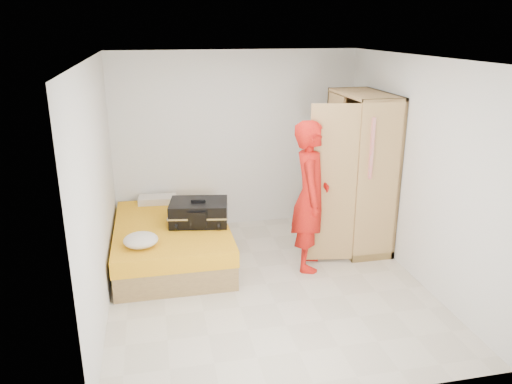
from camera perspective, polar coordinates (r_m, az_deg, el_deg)
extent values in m
plane|color=beige|center=(6.03, 1.20, -10.45)|extent=(4.00, 4.00, 0.00)
plane|color=white|center=(5.28, 1.40, 15.07)|extent=(4.00, 4.00, 0.00)
cube|color=white|center=(7.41, -2.26, 5.89)|extent=(3.60, 0.02, 2.60)
cube|color=white|center=(3.73, 8.40, -7.40)|extent=(3.60, 0.02, 2.60)
cube|color=white|center=(5.41, -17.60, 0.23)|extent=(0.02, 4.00, 2.60)
cube|color=white|center=(6.17, 17.82, 2.41)|extent=(0.02, 4.00, 2.60)
cube|color=#A08149|center=(6.64, -9.51, -6.40)|extent=(1.40, 2.00, 0.30)
cube|color=#FFAD1A|center=(6.54, -9.63, -4.41)|extent=(1.42, 2.02, 0.20)
cube|color=tan|center=(6.98, 13.84, 2.46)|extent=(0.04, 1.20, 2.10)
cube|color=tan|center=(6.37, 13.86, 0.91)|extent=(0.58, 0.04, 2.10)
cube|color=tan|center=(7.39, 10.03, 3.58)|extent=(0.58, 0.04, 2.10)
cube|color=tan|center=(6.67, 12.39, 10.88)|extent=(0.58, 1.20, 0.04)
cube|color=tan|center=(7.21, 11.29, -5.31)|extent=(0.58, 1.20, 0.10)
cube|color=tan|center=(7.04, 8.82, 2.91)|extent=(0.04, 0.59, 2.00)
cube|color=tan|center=(6.21, 8.74, 0.78)|extent=(0.59, 0.14, 2.00)
cylinder|color=#B2B2B7|center=(6.69, 12.30, 9.52)|extent=(0.02, 1.10, 0.02)
imported|color=red|center=(6.12, 6.23, -0.49)|extent=(0.63, 0.78, 1.87)
cube|color=black|center=(6.43, -6.56, -2.31)|extent=(0.80, 0.63, 0.29)
cube|color=black|center=(6.38, -6.61, -0.96)|extent=(0.19, 0.08, 0.03)
ellipsoid|color=beige|center=(5.90, -13.03, -5.37)|extent=(0.40, 0.40, 0.15)
cube|color=beige|center=(7.28, -11.20, -0.85)|extent=(0.55, 0.31, 0.10)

